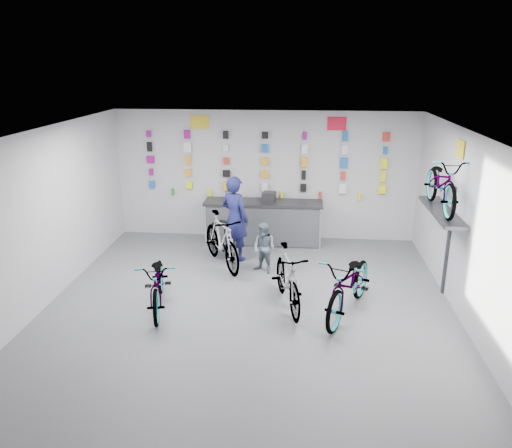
# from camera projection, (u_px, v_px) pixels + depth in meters

# --- Properties ---
(floor) EXTENTS (8.00, 8.00, 0.00)m
(floor) POSITION_uv_depth(u_px,v_px,m) (247.00, 316.00, 8.33)
(floor) COLOR #525257
(floor) RESTS_ON ground
(ceiling) EXTENTS (8.00, 8.00, 0.00)m
(ceiling) POSITION_uv_depth(u_px,v_px,m) (246.00, 135.00, 7.39)
(ceiling) COLOR white
(ceiling) RESTS_ON wall_back
(wall_back) EXTENTS (7.00, 0.00, 7.00)m
(wall_back) POSITION_uv_depth(u_px,v_px,m) (265.00, 176.00, 11.65)
(wall_back) COLOR #B4B4B7
(wall_back) RESTS_ON floor
(wall_front) EXTENTS (7.00, 0.00, 7.00)m
(wall_front) POSITION_uv_depth(u_px,v_px,m) (193.00, 389.00, 4.07)
(wall_front) COLOR #B4B4B7
(wall_front) RESTS_ON floor
(wall_left) EXTENTS (0.00, 8.00, 8.00)m
(wall_left) POSITION_uv_depth(u_px,v_px,m) (34.00, 225.00, 8.16)
(wall_left) COLOR #B4B4B7
(wall_left) RESTS_ON floor
(wall_right) EXTENTS (0.00, 8.00, 8.00)m
(wall_right) POSITION_uv_depth(u_px,v_px,m) (475.00, 238.00, 7.56)
(wall_right) COLOR #B4B4B7
(wall_right) RESTS_ON floor
(counter) EXTENTS (2.70, 0.66, 1.00)m
(counter) POSITION_uv_depth(u_px,v_px,m) (263.00, 223.00, 11.53)
(counter) COLOR black
(counter) RESTS_ON floor
(merch_wall) EXTENTS (5.57, 0.08, 1.56)m
(merch_wall) POSITION_uv_depth(u_px,v_px,m) (270.00, 165.00, 11.48)
(merch_wall) COLOR #1B5AA5
(merch_wall) RESTS_ON wall_back
(wall_bracket) EXTENTS (0.39, 1.90, 2.00)m
(wall_bracket) POSITION_uv_depth(u_px,v_px,m) (443.00, 216.00, 8.72)
(wall_bracket) COLOR #333338
(wall_bracket) RESTS_ON wall_right
(sign_left) EXTENTS (0.42, 0.02, 0.30)m
(sign_left) POSITION_uv_depth(u_px,v_px,m) (200.00, 122.00, 11.38)
(sign_left) COLOR gold
(sign_left) RESTS_ON wall_back
(sign_right) EXTENTS (0.42, 0.02, 0.30)m
(sign_right) POSITION_uv_depth(u_px,v_px,m) (337.00, 124.00, 11.11)
(sign_right) COLOR red
(sign_right) RESTS_ON wall_back
(sign_side) EXTENTS (0.02, 0.40, 0.30)m
(sign_side) POSITION_uv_depth(u_px,v_px,m) (460.00, 149.00, 8.34)
(sign_side) COLOR gold
(sign_side) RESTS_ON wall_right
(bike_left) EXTENTS (1.02, 1.91, 0.95)m
(bike_left) POSITION_uv_depth(u_px,v_px,m) (158.00, 282.00, 8.46)
(bike_left) COLOR gray
(bike_left) RESTS_ON floor
(bike_center) EXTENTS (0.92, 1.83, 1.06)m
(bike_center) POSITION_uv_depth(u_px,v_px,m) (288.00, 278.00, 8.49)
(bike_center) COLOR gray
(bike_center) RESTS_ON floor
(bike_right) EXTENTS (1.45, 2.18, 1.08)m
(bike_right) POSITION_uv_depth(u_px,v_px,m) (350.00, 284.00, 8.23)
(bike_right) COLOR gray
(bike_right) RESTS_ON floor
(bike_service) EXTENTS (1.37, 1.87, 1.11)m
(bike_service) POSITION_uv_depth(u_px,v_px,m) (222.00, 240.00, 10.19)
(bike_service) COLOR gray
(bike_service) RESTS_ON floor
(bike_wall) EXTENTS (0.63, 1.80, 0.95)m
(bike_wall) POSITION_uv_depth(u_px,v_px,m) (442.00, 183.00, 8.54)
(bike_wall) COLOR gray
(bike_wall) RESTS_ON wall_bracket
(clerk) EXTENTS (0.79, 0.71, 1.81)m
(clerk) POSITION_uv_depth(u_px,v_px,m) (235.00, 218.00, 10.46)
(clerk) COLOR #161949
(clerk) RESTS_ON floor
(customer) EXTENTS (0.64, 0.60, 1.03)m
(customer) POSITION_uv_depth(u_px,v_px,m) (264.00, 248.00, 9.88)
(customer) COLOR slate
(customer) RESTS_ON floor
(spare_wheel) EXTENTS (0.66, 0.24, 0.64)m
(spare_wheel) POSITION_uv_depth(u_px,v_px,m) (221.00, 234.00, 11.31)
(spare_wheel) COLOR black
(spare_wheel) RESTS_ON floor
(register) EXTENTS (0.32, 0.34, 0.22)m
(register) POSITION_uv_depth(u_px,v_px,m) (269.00, 197.00, 11.33)
(register) COLOR black
(register) RESTS_ON counter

